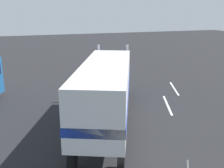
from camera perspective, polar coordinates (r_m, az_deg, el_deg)
The scene contains 5 objects.
ground_plane at distance 23.54m, azimuth -0.64°, elevation -2.50°, with size 120.00×120.00×0.00m, color #232326.
lane_stripe_near at distance 21.84m, azimuth 11.29°, elevation -4.22°, with size 4.40×0.16×0.01m, color silver.
lane_stripe_mid at distance 26.43m, azimuth 12.62°, elevation -0.88°, with size 4.40×0.16×0.01m, color silver.
semi_truck at distance 17.11m, azimuth -1.01°, elevation -0.50°, with size 13.93×8.11×4.50m.
person_bystander at distance 17.20m, azimuth -8.09°, elevation -6.30°, with size 0.39×0.48×1.63m.
Camera 1 is at (-21.20, 7.35, 7.14)m, focal length 44.61 mm.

